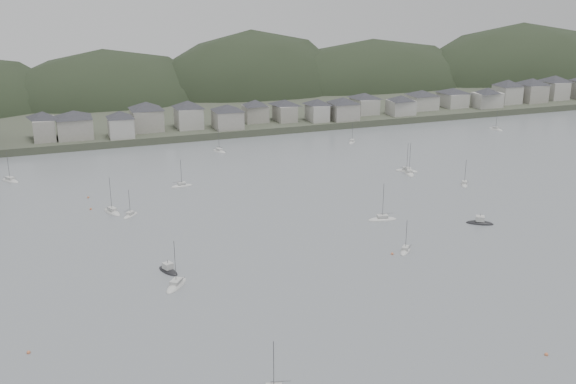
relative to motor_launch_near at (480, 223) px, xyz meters
name	(u,v)px	position (x,y,z in m)	size (l,w,h in m)	color
ground	(424,336)	(-46.54, -47.10, -0.29)	(900.00, 900.00, 0.00)	slate
far_shore_land	(159,92)	(-46.54, 247.90, 1.21)	(900.00, 250.00, 3.00)	#383D2D
forested_ridge	(177,121)	(-41.71, 222.30, -11.58)	(851.55, 103.94, 102.57)	black
waterfront_town	(309,107)	(4.04, 136.24, 8.37)	(451.48, 28.46, 12.92)	gray
moored_fleet	(222,223)	(-67.25, 25.03, -0.12)	(262.87, 169.03, 12.38)	beige
motor_launch_near	(480,223)	(0.00, 0.00, 0.00)	(7.73, 6.29, 3.79)	black
motor_launch_far	(168,270)	(-87.04, -1.31, 0.01)	(4.91, 7.32, 3.67)	black
mooring_buoys	(210,258)	(-76.22, 2.43, -0.14)	(88.49, 122.59, 0.70)	#CA6E43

